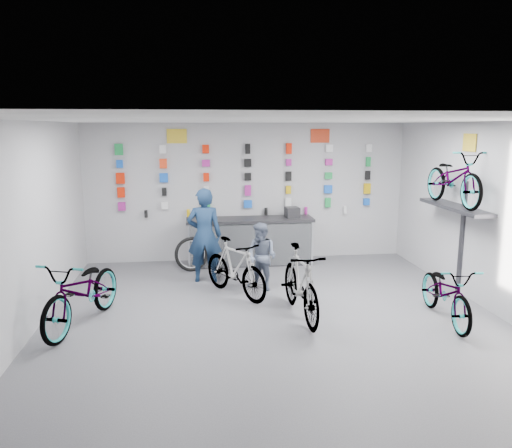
{
  "coord_description": "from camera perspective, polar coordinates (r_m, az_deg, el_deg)",
  "views": [
    {
      "loc": [
        -1.17,
        -6.82,
        2.91
      ],
      "look_at": [
        -0.14,
        1.4,
        1.29
      ],
      "focal_mm": 35.0,
      "sensor_mm": 36.0,
      "label": 1
    }
  ],
  "objects": [
    {
      "name": "floor",
      "position": [
        7.51,
        2.44,
        -11.78
      ],
      "size": [
        8.0,
        8.0,
        0.0
      ],
      "primitive_type": "plane",
      "color": "#4C4C51",
      "rests_on": "ground"
    },
    {
      "name": "ceiling",
      "position": [
        6.92,
        2.65,
        11.78
      ],
      "size": [
        8.0,
        8.0,
        0.0
      ],
      "primitive_type": "plane",
      "rotation": [
        3.14,
        0.0,
        0.0
      ],
      "color": "white",
      "rests_on": "wall_back"
    },
    {
      "name": "wall_back",
      "position": [
        10.97,
        -0.98,
        3.65
      ],
      "size": [
        7.0,
        0.0,
        7.0
      ],
      "primitive_type": "plane",
      "rotation": [
        1.57,
        0.0,
        0.0
      ],
      "color": "silver",
      "rests_on": "floor"
    },
    {
      "name": "wall_front",
      "position": [
        3.36,
        14.43,
        -14.07
      ],
      "size": [
        7.0,
        0.0,
        7.0
      ],
      "primitive_type": "plane",
      "rotation": [
        -1.57,
        0.0,
        0.0
      ],
      "color": "silver",
      "rests_on": "floor"
    },
    {
      "name": "wall_left",
      "position": [
        7.34,
        -25.49,
        -1.12
      ],
      "size": [
        0.0,
        8.0,
        8.0
      ],
      "primitive_type": "plane",
      "rotation": [
        1.57,
        0.0,
        1.57
      ],
      "color": "silver",
      "rests_on": "floor"
    },
    {
      "name": "wall_right",
      "position": [
        8.39,
        26.83,
        0.16
      ],
      "size": [
        0.0,
        8.0,
        8.0
      ],
      "primitive_type": "plane",
      "rotation": [
        1.57,
        0.0,
        -1.57
      ],
      "color": "silver",
      "rests_on": "floor"
    },
    {
      "name": "counter",
      "position": [
        10.7,
        -0.69,
        -2.05
      ],
      "size": [
        2.7,
        0.66,
        1.0
      ],
      "color": "black",
      "rests_on": "floor"
    },
    {
      "name": "merch_wall",
      "position": [
        10.86,
        -1.58,
        5.13
      ],
      "size": [
        5.56,
        0.08,
        1.57
      ],
      "color": "#AA2188",
      "rests_on": "wall_back"
    },
    {
      "name": "wall_bracket",
      "position": [
        9.31,
        21.86,
        1.3
      ],
      "size": [
        0.39,
        1.9,
        2.0
      ],
      "color": "#333338",
      "rests_on": "wall_right"
    },
    {
      "name": "sign_left",
      "position": [
        10.81,
        -9.04,
        9.89
      ],
      "size": [
        0.42,
        0.02,
        0.3
      ],
      "primitive_type": "cube",
      "color": "gold",
      "rests_on": "wall_back"
    },
    {
      "name": "sign_right",
      "position": [
        11.15,
        7.34,
        9.97
      ],
      "size": [
        0.42,
        0.02,
        0.3
      ],
      "primitive_type": "cube",
      "color": "red",
      "rests_on": "wall_back"
    },
    {
      "name": "sign_side",
      "position": [
        9.28,
        23.21,
        8.55
      ],
      "size": [
        0.02,
        0.4,
        0.3
      ],
      "primitive_type": "cube",
      "color": "gold",
      "rests_on": "wall_right"
    },
    {
      "name": "bike_left",
      "position": [
        7.83,
        -19.16,
        -7.27
      ],
      "size": [
        1.32,
        2.15,
        1.06
      ],
      "primitive_type": "imported",
      "rotation": [
        0.0,
        0.0,
        -0.32
      ],
      "color": "gray",
      "rests_on": "floor"
    },
    {
      "name": "bike_center",
      "position": [
        7.74,
        5.11,
        -6.71
      ],
      "size": [
        0.64,
        1.87,
        1.11
      ],
      "primitive_type": "imported",
      "rotation": [
        0.0,
        0.0,
        0.07
      ],
      "color": "gray",
      "rests_on": "floor"
    },
    {
      "name": "bike_right",
      "position": [
        8.13,
        20.92,
        -7.28
      ],
      "size": [
        0.74,
        1.77,
        0.91
      ],
      "primitive_type": "imported",
      "rotation": [
        0.0,
        0.0,
        -0.08
      ],
      "color": "gray",
      "rests_on": "floor"
    },
    {
      "name": "bike_service",
      "position": [
        8.7,
        -2.4,
        -5.02
      ],
      "size": [
        1.3,
        1.68,
        1.01
      ],
      "primitive_type": "imported",
      "rotation": [
        0.0,
        0.0,
        0.56
      ],
      "color": "gray",
      "rests_on": "floor"
    },
    {
      "name": "bike_wall",
      "position": [
        9.2,
        21.69,
        4.91
      ],
      "size": [
        0.63,
        1.8,
        0.95
      ],
      "primitive_type": "imported",
      "color": "gray",
      "rests_on": "wall_bracket"
    },
    {
      "name": "clerk",
      "position": [
        9.48,
        -5.91,
        -1.28
      ],
      "size": [
        0.68,
        0.47,
        1.8
      ],
      "primitive_type": "imported",
      "rotation": [
        0.0,
        0.0,
        3.08
      ],
      "color": "#142A48",
      "rests_on": "floor"
    },
    {
      "name": "customer",
      "position": [
        8.99,
        0.65,
        -3.76
      ],
      "size": [
        0.76,
        0.74,
        1.23
      ],
      "primitive_type": "imported",
      "rotation": [
        0.0,
        0.0,
        -0.7
      ],
      "color": "slate",
      "rests_on": "floor"
    },
    {
      "name": "spare_wheel",
      "position": [
        10.31,
        -7.38,
        -3.45
      ],
      "size": [
        0.73,
        0.38,
        0.71
      ],
      "rotation": [
        0.0,
        0.0,
        0.26
      ],
      "color": "black",
      "rests_on": "floor"
    },
    {
      "name": "register",
      "position": [
        10.73,
        4.15,
        1.35
      ],
      "size": [
        0.31,
        0.33,
        0.22
      ],
      "primitive_type": "cube",
      "rotation": [
        0.0,
        0.0,
        0.1
      ],
      "color": "black",
      "rests_on": "counter"
    }
  ]
}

